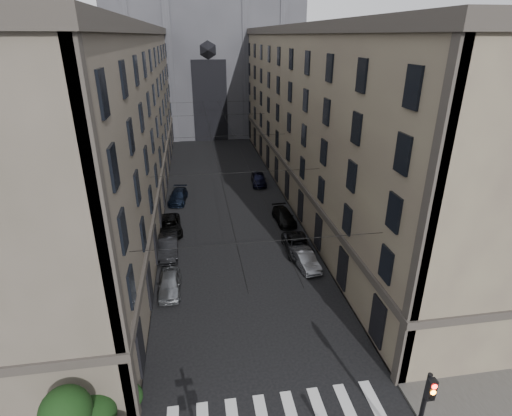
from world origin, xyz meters
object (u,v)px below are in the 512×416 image
car_left_far (178,196)px  car_right_midfar (284,216)px  car_left_near (170,284)px  car_right_near (305,259)px  car_left_midfar (169,226)px  car_left_midnear (168,247)px  car_right_midnear (298,245)px  car_right_far (259,179)px  gothic_tower (205,35)px  traffic_light_right (424,409)px

car_left_far → car_right_midfar: car_left_far is taller
car_left_near → car_right_near: bearing=10.7°
car_left_far → car_right_midfar: 13.12m
car_left_near → car_left_midfar: bearing=93.4°
car_left_midnear → car_right_midnear: car_left_midnear is taller
car_right_near → car_right_far: 20.37m
car_right_midfar → car_left_midnear: bearing=-159.9°
car_right_midfar → car_right_near: bearing=-94.4°
gothic_tower → car_right_far: size_ratio=13.00×
car_left_midfar → car_left_far: (0.69, 7.77, -0.04)m
gothic_tower → car_left_far: (-5.51, -40.05, -17.13)m
car_left_near → car_right_near: size_ratio=1.02×
car_left_midfar → car_right_near: size_ratio=1.25×
car_right_near → car_left_far: bearing=116.5°
traffic_light_right → car_left_midnear: 23.95m
car_left_midfar → car_left_far: bearing=79.3°
car_left_midnear → car_right_midfar: (11.52, 4.96, -0.13)m
gothic_tower → car_right_midnear: (5.25, -53.65, -17.13)m
car_left_far → car_right_midfar: bearing=-26.6°
car_left_far → car_right_near: (10.75, -16.03, -0.00)m
traffic_light_right → car_left_far: bearing=108.6°
traffic_light_right → car_right_near: (-0.36, 16.96, -2.62)m
car_right_midfar → car_right_far: (-0.73, 11.62, 0.12)m
car_left_far → car_right_near: bearing=-49.1°
car_left_far → car_right_near: 19.30m
gothic_tower → traffic_light_right: bearing=-85.6°
gothic_tower → car_right_midfar: size_ratio=13.16×
car_left_midfar → car_right_midnear: 12.85m
gothic_tower → car_right_midnear: gothic_tower is taller
car_right_far → car_right_midnear: bearing=-83.6°
car_right_near → car_right_midfar: (0.17, 8.75, -0.03)m
car_left_far → car_right_midnear: size_ratio=0.95×
car_left_near → car_right_near: (11.00, 1.89, -0.03)m
gothic_tower → car_left_midfar: size_ratio=11.49×
car_left_midnear → car_left_midfar: size_ratio=0.93×
car_left_far → car_right_far: 11.07m
car_right_midnear → gothic_tower: bearing=96.5°
car_left_midnear → car_left_midfar: 4.47m
car_left_midnear → car_right_midfar: bearing=21.8°
car_left_midfar → car_right_far: (10.88, 12.11, 0.06)m
gothic_tower → traffic_light_right: 74.67m
car_right_far → gothic_tower: bearing=102.0°
car_left_near → car_left_midfar: size_ratio=0.81×
traffic_light_right → car_right_midfar: 25.85m
car_left_midnear → car_left_midfar: car_left_midnear is taller
car_left_far → car_right_far: car_right_far is taller
traffic_light_right → car_right_far: 37.42m
car_left_midnear → car_right_midnear: size_ratio=0.97×
car_right_midnear → car_right_far: 17.95m
car_left_near → car_right_far: car_right_far is taller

